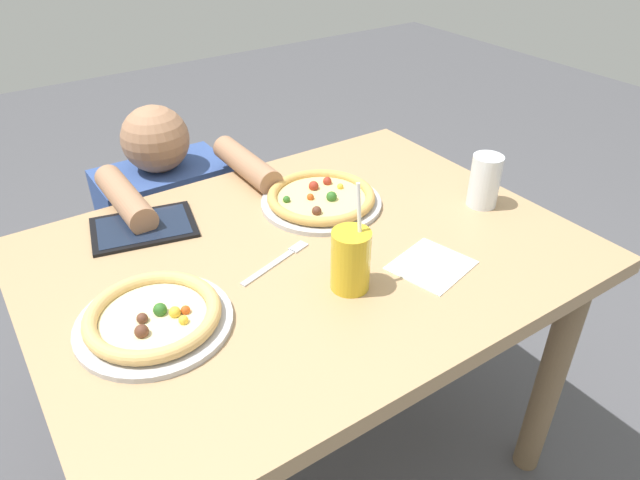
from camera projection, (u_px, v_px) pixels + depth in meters
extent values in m
plane|color=#4C4C51|center=(310.00, 457.00, 1.72)|extent=(8.00, 8.00, 0.00)
cube|color=tan|center=(307.00, 257.00, 1.32)|extent=(1.20, 0.89, 0.04)
cylinder|color=#826748|center=(551.00, 376.00, 1.52)|extent=(0.07, 0.07, 0.71)
cylinder|color=#826748|center=(70.00, 370.00, 1.54)|extent=(0.07, 0.07, 0.71)
cylinder|color=#826748|center=(376.00, 247.00, 2.02)|extent=(0.07, 0.07, 0.71)
cylinder|color=#B7B7BC|center=(155.00, 323.00, 1.09)|extent=(0.30, 0.30, 0.01)
cylinder|color=beige|center=(154.00, 318.00, 1.09)|extent=(0.20, 0.20, 0.01)
torus|color=tan|center=(153.00, 314.00, 1.08)|extent=(0.26, 0.26, 0.03)
sphere|color=brown|center=(142.00, 331.00, 1.04)|extent=(0.03, 0.03, 0.03)
sphere|color=#BF4C19|center=(186.00, 310.00, 1.09)|extent=(0.02, 0.02, 0.02)
sphere|color=gold|center=(175.00, 312.00, 1.08)|extent=(0.02, 0.02, 0.02)
sphere|color=brown|center=(142.00, 318.00, 1.07)|extent=(0.02, 0.02, 0.02)
sphere|color=gold|center=(183.00, 320.00, 1.07)|extent=(0.02, 0.02, 0.02)
sphere|color=#2D6623|center=(160.00, 310.00, 1.09)|extent=(0.03, 0.03, 0.03)
cylinder|color=#B7B7BC|center=(321.00, 203.00, 1.48)|extent=(0.31, 0.31, 0.01)
cylinder|color=#E5CC7F|center=(321.00, 199.00, 1.47)|extent=(0.23, 0.23, 0.01)
torus|color=tan|center=(321.00, 196.00, 1.47)|extent=(0.28, 0.28, 0.02)
sphere|color=maroon|center=(327.00, 181.00, 1.53)|extent=(0.02, 0.02, 0.02)
sphere|color=brown|center=(317.00, 211.00, 1.40)|extent=(0.02, 0.02, 0.02)
sphere|color=#2D6623|center=(286.00, 199.00, 1.45)|extent=(0.02, 0.02, 0.02)
sphere|color=gold|center=(340.00, 186.00, 1.50)|extent=(0.02, 0.02, 0.02)
sphere|color=#BF4C19|center=(310.00, 197.00, 1.46)|extent=(0.02, 0.02, 0.02)
sphere|color=maroon|center=(314.00, 186.00, 1.50)|extent=(0.03, 0.03, 0.03)
sphere|color=#2D6623|center=(332.00, 197.00, 1.45)|extent=(0.03, 0.03, 0.03)
cylinder|color=gold|center=(352.00, 260.00, 1.16)|extent=(0.08, 0.08, 0.13)
cylinder|color=white|center=(359.00, 212.00, 1.11)|extent=(0.01, 0.02, 0.12)
cylinder|color=silver|center=(485.00, 181.00, 1.44)|extent=(0.08, 0.08, 0.13)
cube|color=white|center=(494.00, 169.00, 1.42)|extent=(0.04, 0.04, 0.03)
cube|color=white|center=(491.00, 170.00, 1.42)|extent=(0.04, 0.04, 0.03)
cube|color=white|center=(431.00, 265.00, 1.25)|extent=(0.19, 0.18, 0.00)
cube|color=silver|center=(269.00, 267.00, 1.25)|extent=(0.16, 0.06, 0.00)
cube|color=silver|center=(298.00, 247.00, 1.31)|extent=(0.05, 0.04, 0.00)
cube|color=black|center=(144.00, 227.00, 1.38)|extent=(0.27, 0.22, 0.01)
cube|color=#192338|center=(143.00, 226.00, 1.38)|extent=(0.24, 0.19, 0.00)
cylinder|color=#333847|center=(182.00, 300.00, 1.98)|extent=(0.30, 0.30, 0.45)
cube|color=#334C8C|center=(167.00, 208.00, 1.78)|extent=(0.38, 0.22, 0.28)
sphere|color=#A37556|center=(155.00, 139.00, 1.66)|extent=(0.19, 0.19, 0.19)
cylinder|color=#A37556|center=(125.00, 198.00, 1.44)|extent=(0.07, 0.28, 0.07)
cylinder|color=#A37556|center=(247.00, 164.00, 1.60)|extent=(0.07, 0.28, 0.07)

